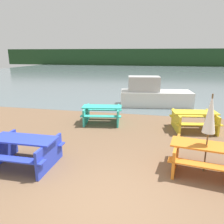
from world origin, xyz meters
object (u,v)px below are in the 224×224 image
(picnic_table_yellow, at_px, (194,119))
(boat, at_px, (153,95))
(umbrella_white, at_px, (210,114))
(picnic_table_blue, at_px, (24,149))
(picnic_table_teal, at_px, (102,113))
(picnic_table_orange, at_px, (205,155))

(picnic_table_yellow, relative_size, boat, 0.45)
(picnic_table_yellow, xyz_separation_m, umbrella_white, (-0.20, -3.31, 1.10))
(boat, bearing_deg, picnic_table_blue, -119.90)
(picnic_table_teal, bearing_deg, umbrella_white, -43.80)
(picnic_table_blue, relative_size, umbrella_white, 0.86)
(picnic_table_blue, relative_size, boat, 0.42)
(picnic_table_yellow, xyz_separation_m, boat, (-1.74, 3.99, 0.17))
(picnic_table_blue, xyz_separation_m, picnic_table_yellow, (4.95, 3.94, -0.02))
(picnic_table_orange, relative_size, picnic_table_yellow, 1.02)
(umbrella_white, xyz_separation_m, boat, (-1.54, 7.30, -0.93))
(picnic_table_orange, height_order, umbrella_white, umbrella_white)
(picnic_table_teal, distance_m, boat, 4.36)
(umbrella_white, bearing_deg, picnic_table_blue, -172.51)
(picnic_table_teal, relative_size, boat, 0.45)
(boat, bearing_deg, picnic_table_orange, -85.88)
(picnic_table_yellow, bearing_deg, picnic_table_orange, -93.39)
(picnic_table_blue, xyz_separation_m, picnic_table_teal, (1.13, 4.10, -0.02))
(picnic_table_blue, relative_size, picnic_table_orange, 0.93)
(picnic_table_blue, bearing_deg, picnic_table_orange, 7.49)
(picnic_table_orange, relative_size, boat, 0.46)
(picnic_table_teal, distance_m, umbrella_white, 5.14)
(umbrella_white, bearing_deg, picnic_table_yellow, 86.61)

